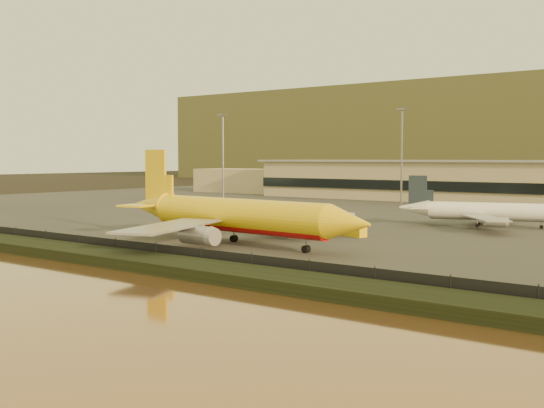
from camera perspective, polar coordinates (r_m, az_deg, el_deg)
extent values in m
plane|color=black|center=(100.20, -5.00, -3.86)|extent=(900.00, 900.00, 0.00)
cube|color=black|center=(88.45, -12.48, -4.51)|extent=(320.00, 7.00, 1.40)
cube|color=#2D2D2D|center=(181.57, 15.69, -0.49)|extent=(320.00, 220.00, 0.20)
cube|color=black|center=(90.96, -10.55, -3.88)|extent=(300.00, 0.05, 2.20)
cube|color=tan|center=(209.36, 18.78, 1.68)|extent=(160.00, 22.00, 12.00)
cube|color=black|center=(198.83, 17.73, 1.31)|extent=(160.00, 0.60, 3.00)
cube|color=gray|center=(209.24, 18.81, 3.41)|extent=(164.00, 24.00, 0.60)
cube|color=tan|center=(259.29, -1.24, 1.94)|extent=(50.00, 18.00, 9.00)
cylinder|color=slate|center=(191.46, -4.12, 3.64)|extent=(0.50, 0.50, 25.00)
cube|color=slate|center=(191.83, -4.14, 7.44)|extent=(2.20, 2.20, 0.40)
cylinder|color=slate|center=(171.50, 10.79, 3.55)|extent=(0.50, 0.50, 25.00)
cube|color=slate|center=(171.91, 10.84, 7.79)|extent=(2.20, 2.20, 0.40)
cube|color=brown|center=(462.40, 10.91, 5.55)|extent=(260.00, 160.00, 55.00)
cylinder|color=yellow|center=(103.67, -2.70, -0.90)|extent=(34.14, 7.43, 4.89)
cylinder|color=#BF0A0B|center=(103.74, -2.70, -1.37)|extent=(33.12, 6.29, 3.82)
cone|color=yellow|center=(90.70, 6.46, -1.60)|extent=(6.94, 5.37, 4.89)
cone|color=yellow|center=(119.39, -9.96, -0.14)|extent=(8.81, 5.52, 4.89)
cube|color=yellow|center=(118.41, -9.71, 2.43)|extent=(5.19, 0.78, 8.56)
cube|color=yellow|center=(121.02, -7.59, 0.11)|extent=(6.12, 6.09, 0.29)
cube|color=yellow|center=(114.91, -11.30, -0.13)|extent=(5.67, 5.63, 0.29)
cube|color=gray|center=(113.97, 1.56, -0.89)|extent=(15.29, 21.89, 0.29)
cylinder|color=gray|center=(110.16, 1.43, -1.76)|extent=(5.83, 3.11, 2.69)
cube|color=gray|center=(95.65, -8.58, -1.85)|extent=(12.70, 22.17, 0.29)
cylinder|color=gray|center=(96.09, -6.22, -2.61)|extent=(5.83, 3.11, 2.69)
cylinder|color=black|center=(95.54, 2.86, -3.78)|extent=(1.14, 0.93, 1.08)
cylinder|color=slate|center=(95.47, 2.86, -3.45)|extent=(0.19, 0.19, 2.20)
cylinder|color=black|center=(105.06, -4.91, -3.09)|extent=(1.14, 0.93, 1.08)
cylinder|color=slate|center=(105.00, -4.91, -2.79)|extent=(0.19, 0.19, 2.20)
cylinder|color=black|center=(108.11, -3.21, -2.89)|extent=(1.14, 0.93, 1.08)
cylinder|color=slate|center=(108.04, -3.21, -2.59)|extent=(0.19, 0.19, 2.20)
cylinder|color=white|center=(136.97, 17.89, -0.57)|extent=(23.45, 9.88, 3.26)
cylinder|color=gray|center=(137.01, 17.88, -0.80)|extent=(22.62, 9.00, 2.55)
cone|color=white|center=(138.46, 11.81, -0.31)|extent=(6.57, 4.81, 3.26)
cube|color=#1B2431|center=(138.15, 12.10, 1.17)|extent=(3.51, 1.28, 5.71)
cube|color=white|center=(141.46, 12.54, -0.14)|extent=(3.33, 3.17, 0.20)
cube|color=white|center=(135.02, 12.14, -0.32)|extent=(4.45, 4.41, 0.20)
cube|color=gray|center=(145.98, 17.81, -0.53)|extent=(5.91, 15.05, 0.20)
cylinder|color=gray|center=(143.78, 18.40, -0.96)|extent=(4.27, 2.84, 1.80)
cube|color=gray|center=(128.11, 17.38, -1.11)|extent=(12.75, 14.32, 0.20)
cylinder|color=gray|center=(130.30, 18.15, -1.44)|extent=(4.27, 2.84, 1.80)
cylinder|color=black|center=(137.04, 21.61, -1.80)|extent=(0.85, 0.75, 0.72)
cylinder|color=slate|center=(137.01, 21.62, -1.64)|extent=(0.17, 0.17, 1.47)
cylinder|color=black|center=(135.88, 16.80, -1.74)|extent=(0.85, 0.75, 0.72)
cylinder|color=slate|center=(135.85, 16.80, -1.58)|extent=(0.17, 0.17, 1.47)
cylinder|color=black|center=(138.80, 16.88, -1.62)|extent=(0.85, 0.75, 0.72)
cylinder|color=slate|center=(138.76, 16.89, -1.47)|extent=(0.17, 0.17, 1.47)
cube|color=yellow|center=(115.81, 6.93, -2.27)|extent=(4.37, 2.75, 1.82)
cube|color=white|center=(142.27, -1.18, -1.14)|extent=(3.70, 1.72, 1.65)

